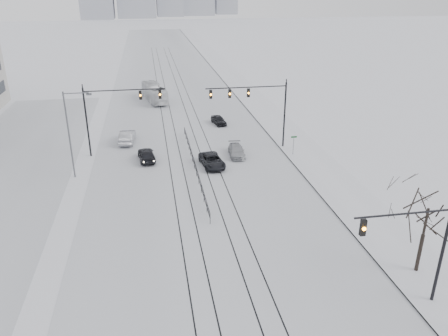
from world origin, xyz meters
TOP-DOWN VIEW (x-y plane):
  - road at (0.00, 60.00)m, footprint 22.00×260.00m
  - sidewalk_east at (13.50, 60.00)m, footprint 5.00×260.00m
  - curb at (11.05, 60.00)m, footprint 0.10×260.00m
  - parking_strip at (-20.00, 35.00)m, footprint 14.00×60.00m
  - tram_rails at (-0.00, 40.00)m, footprint 5.30×180.00m
  - traffic_mast_near at (10.79, 6.00)m, footprint 6.10×0.37m
  - traffic_mast_ne at (8.15, 34.99)m, footprint 9.60×0.37m
  - traffic_mast_nw at (-8.52, 36.00)m, footprint 9.10×0.37m
  - street_light_west at (-12.20, 30.00)m, footprint 2.73×0.25m
  - bare_tree at (13.20, 9.00)m, footprint 4.40×4.40m
  - median_fence at (0.00, 30.00)m, footprint 0.06×24.00m
  - street_sign at (11.80, 32.00)m, footprint 0.70×0.06m
  - sedan_sb_inner at (-5.06, 33.36)m, footprint 2.17×4.45m
  - sedan_sb_outer at (-7.41, 39.97)m, footprint 2.07×4.90m
  - sedan_nb_front at (2.00, 30.42)m, footprint 2.71×4.92m
  - sedan_nb_right at (5.28, 33.05)m, footprint 1.98×4.29m
  - sedan_nb_far at (5.23, 45.71)m, footprint 2.09×3.80m
  - box_truck at (-3.41, 60.97)m, footprint 4.32×10.41m

SIDE VIEW (x-z plane):
  - road at x=0.00m, z-range 0.00..0.02m
  - parking_strip at x=-20.00m, z-range 0.00..0.03m
  - tram_rails at x=0.00m, z-range 0.02..0.03m
  - curb at x=11.05m, z-range 0.00..0.12m
  - sidewalk_east at x=13.50m, z-range 0.00..0.16m
  - median_fence at x=0.00m, z-range 0.03..1.03m
  - sedan_nb_right at x=5.28m, z-range 0.00..1.22m
  - sedan_nb_far at x=5.23m, z-range 0.00..1.22m
  - sedan_nb_front at x=2.00m, z-range 0.00..1.31m
  - sedan_sb_inner at x=-5.06m, z-range 0.00..1.46m
  - sedan_sb_outer at x=-7.41m, z-range 0.00..1.57m
  - box_truck at x=-3.41m, z-range 0.00..2.83m
  - street_sign at x=11.80m, z-range 0.41..2.81m
  - bare_tree at x=13.20m, z-range 1.44..7.54m
  - traffic_mast_near at x=10.79m, z-range 1.06..8.06m
  - street_light_west at x=-12.20m, z-range 0.71..9.71m
  - traffic_mast_nw at x=-8.52m, z-range 1.57..9.57m
  - traffic_mast_ne at x=8.15m, z-range 1.76..9.76m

